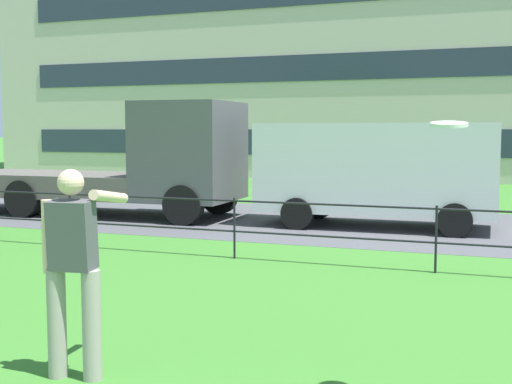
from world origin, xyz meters
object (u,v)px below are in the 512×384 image
object	(u,v)px
flatbed_truck_left	(134,166)
panel_van_far_right	(377,168)
person_thrower	(73,266)
apartment_building_background	(324,12)
frisbee	(449,124)

from	to	relation	value
flatbed_truck_left	panel_van_far_right	size ratio (longest dim) A/B	1.46
person_thrower	panel_van_far_right	world-z (taller)	panel_van_far_right
person_thrower	panel_van_far_right	size ratio (longest dim) A/B	0.35
person_thrower	panel_van_far_right	xyz separation A→B (m)	(0.71, 9.86, 0.31)
flatbed_truck_left	apartment_building_background	size ratio (longest dim) A/B	0.24
person_thrower	flatbed_truck_left	size ratio (longest dim) A/B	0.24
person_thrower	apartment_building_background	size ratio (longest dim) A/B	0.06
person_thrower	apartment_building_background	xyz separation A→B (m)	(-5.70, 29.19, 7.08)
person_thrower	frisbee	xyz separation A→B (m)	(2.98, 0.39, 1.18)
apartment_building_background	frisbee	bearing A→B (deg)	-73.23
flatbed_truck_left	apartment_building_background	xyz separation A→B (m)	(-0.55, 19.57, 6.82)
flatbed_truck_left	apartment_building_background	world-z (taller)	apartment_building_background
frisbee	panel_van_far_right	distance (m)	9.78
frisbee	flatbed_truck_left	xyz separation A→B (m)	(-8.13, 9.23, -0.92)
flatbed_truck_left	apartment_building_background	bearing A→B (deg)	91.62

